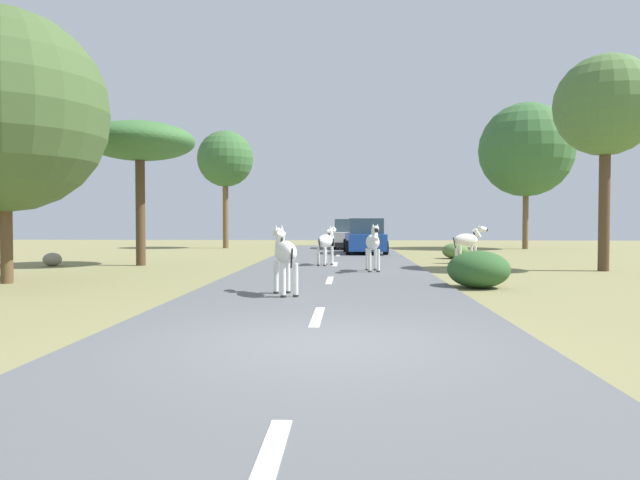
{
  "coord_description": "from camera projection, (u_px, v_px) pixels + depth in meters",
  "views": [
    {
      "loc": [
        0.33,
        -7.45,
        1.59
      ],
      "look_at": [
        -0.64,
        11.9,
        1.01
      ],
      "focal_mm": 32.75,
      "sensor_mm": 36.0,
      "label": 1
    }
  ],
  "objects": [
    {
      "name": "zebra_3",
      "position": [
        326.0,
        241.0,
        21.0
      ],
      "size": [
        0.79,
        1.44,
        1.43
      ],
      "rotation": [
        0.0,
        0.0,
        5.9
      ],
      "color": "silver",
      "rests_on": "road"
    },
    {
      "name": "tree_3",
      "position": [
        225.0,
        159.0,
        35.99
      ],
      "size": [
        3.45,
        3.45,
        7.26
      ],
      "color": "brown",
      "rests_on": "ground_plane"
    },
    {
      "name": "zebra_1",
      "position": [
        285.0,
        253.0,
        12.38
      ],
      "size": [
        0.78,
        1.51,
        1.49
      ],
      "rotation": [
        0.0,
        0.0,
        0.35
      ],
      "color": "silver",
      "rests_on": "road"
    },
    {
      "name": "lane_markings",
      "position": [
        303.0,
        360.0,
        6.51
      ],
      "size": [
        0.16,
        56.0,
        0.01
      ],
      "color": "silver",
      "rests_on": "road"
    },
    {
      "name": "tree_0",
      "position": [
        140.0,
        143.0,
        21.38
      ],
      "size": [
        4.0,
        4.0,
        5.27
      ],
      "color": "#4C3823",
      "rests_on": "ground_plane"
    },
    {
      "name": "road",
      "position": [
        309.0,
        344.0,
        7.51
      ],
      "size": [
        6.0,
        64.0,
        0.05
      ],
      "primitive_type": "cube",
      "color": "#56595B",
      "rests_on": "ground_plane"
    },
    {
      "name": "car_0",
      "position": [
        349.0,
        235.0,
        34.56
      ],
      "size": [
        2.16,
        4.41,
        1.74
      ],
      "rotation": [
        0.0,
        0.0,
        3.18
      ],
      "color": "white",
      "rests_on": "road"
    },
    {
      "name": "tree_5",
      "position": [
        4.0,
        111.0,
        15.07
      ],
      "size": [
        5.23,
        5.23,
        7.09
      ],
      "color": "brown",
      "rests_on": "ground_plane"
    },
    {
      "name": "car_1",
      "position": [
        365.0,
        237.0,
        29.15
      ],
      "size": [
        2.19,
        4.42,
        1.74
      ],
      "rotation": [
        0.0,
        0.0,
        0.05
      ],
      "color": "#1E479E",
      "rests_on": "road"
    },
    {
      "name": "rock_1",
      "position": [
        52.0,
        259.0,
        21.25
      ],
      "size": [
        0.67,
        0.62,
        0.49
      ],
      "primitive_type": "ellipsoid",
      "color": "gray",
      "rests_on": "ground_plane"
    },
    {
      "name": "zebra_0",
      "position": [
        373.0,
        243.0,
        18.29
      ],
      "size": [
        0.5,
        1.6,
        1.51
      ],
      "rotation": [
        0.0,
        0.0,
        3.23
      ],
      "color": "silver",
      "rests_on": "road"
    },
    {
      "name": "bush_1",
      "position": [
        455.0,
        251.0,
        25.6
      ],
      "size": [
        1.14,
        1.03,
        0.69
      ],
      "primitive_type": "ellipsoid",
      "color": "#4C7038",
      "rests_on": "ground_plane"
    },
    {
      "name": "tree_4",
      "position": [
        526.0,
        150.0,
        34.86
      ],
      "size": [
        5.59,
        5.59,
        8.74
      ],
      "color": "brown",
      "rests_on": "ground_plane"
    },
    {
      "name": "bush_0",
      "position": [
        479.0,
        269.0,
        14.11
      ],
      "size": [
        1.51,
        1.36,
        0.9
      ],
      "primitive_type": "ellipsoid",
      "color": "#2D5628",
      "rests_on": "ground_plane"
    },
    {
      "name": "ground_plane",
      "position": [
        323.0,
        346.0,
        7.5
      ],
      "size": [
        90.0,
        90.0,
        0.0
      ],
      "primitive_type": "plane",
      "color": "olive"
    },
    {
      "name": "zebra_2",
      "position": [
        468.0,
        240.0,
        22.6
      ],
      "size": [
        1.51,
        0.85,
        1.5
      ],
      "rotation": [
        0.0,
        0.0,
        5.11
      ],
      "color": "silver",
      "rests_on": "ground_plane"
    },
    {
      "name": "tree_1",
      "position": [
        606.0,
        107.0,
        18.9
      ],
      "size": [
        3.27,
        3.27,
        7.03
      ],
      "color": "#4C3823",
      "rests_on": "ground_plane"
    }
  ]
}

